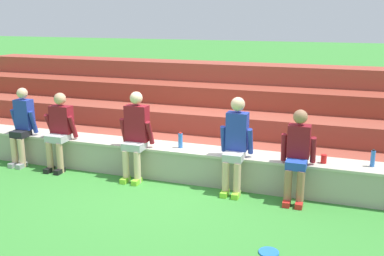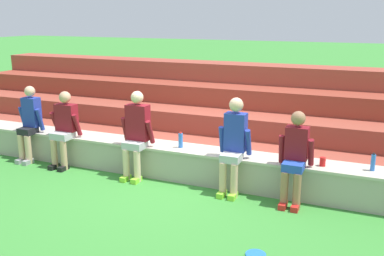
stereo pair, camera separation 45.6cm
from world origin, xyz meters
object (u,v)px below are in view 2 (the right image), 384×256
(person_right_of_center, at_px, (234,143))
(water_bottle_center_gap, at_px, (181,140))
(person_far_left, at_px, (29,122))
(person_far_right, at_px, (295,156))
(frisbee, at_px, (256,255))
(plastic_cup_left_end, at_px, (323,162))
(person_center, at_px, (136,132))
(person_left_of_center, at_px, (64,127))
(water_bottle_near_right, at_px, (373,162))

(person_right_of_center, relative_size, water_bottle_center_gap, 5.57)
(person_far_left, height_order, person_far_right, person_far_left)
(person_right_of_center, height_order, person_far_right, person_right_of_center)
(frisbee, bearing_deg, plastic_cup_left_end, 76.14)
(water_bottle_center_gap, xyz_separation_m, plastic_cup_left_end, (2.27, -0.03, -0.06))
(plastic_cup_left_end, distance_m, frisbee, 2.03)
(person_far_left, distance_m, person_right_of_center, 3.95)
(person_center, distance_m, person_far_right, 2.60)
(person_left_of_center, distance_m, water_bottle_near_right, 5.12)
(person_right_of_center, relative_size, person_far_right, 1.09)
(person_far_left, height_order, water_bottle_near_right, person_far_left)
(person_right_of_center, relative_size, plastic_cup_left_end, 11.40)
(person_left_of_center, xyz_separation_m, person_center, (1.48, -0.00, 0.05))
(person_far_left, xyz_separation_m, person_center, (2.28, -0.01, 0.05))
(person_far_left, distance_m, person_far_right, 4.88)
(person_left_of_center, distance_m, person_far_right, 4.08)
(person_far_left, relative_size, frisbee, 5.95)
(person_right_of_center, height_order, plastic_cup_left_end, person_right_of_center)
(person_far_left, height_order, person_right_of_center, person_right_of_center)
(frisbee, bearing_deg, person_far_left, 160.70)
(person_right_of_center, bearing_deg, water_bottle_near_right, 7.83)
(person_far_right, relative_size, water_bottle_near_right, 5.25)
(person_far_left, distance_m, plastic_cup_left_end, 5.24)
(person_center, distance_m, plastic_cup_left_end, 2.97)
(water_bottle_center_gap, bearing_deg, person_center, -159.84)
(person_far_left, bearing_deg, frisbee, -19.30)
(water_bottle_near_right, distance_m, frisbee, 2.35)
(water_bottle_near_right, height_order, frisbee, water_bottle_near_right)
(person_far_left, xyz_separation_m, water_bottle_near_right, (5.91, 0.28, -0.08))
(water_bottle_center_gap, distance_m, water_bottle_near_right, 2.94)
(person_center, relative_size, frisbee, 6.23)
(person_far_right, height_order, plastic_cup_left_end, person_far_right)
(frisbee, bearing_deg, person_right_of_center, 116.12)
(person_far_right, bearing_deg, person_center, 179.55)
(water_bottle_near_right, height_order, plastic_cup_left_end, water_bottle_near_right)
(person_far_right, xyz_separation_m, frisbee, (-0.11, -1.64, -0.71))
(person_right_of_center, relative_size, frisbee, 6.24)
(person_far_left, relative_size, person_far_right, 1.04)
(person_far_left, relative_size, water_bottle_center_gap, 5.31)
(person_far_right, bearing_deg, person_right_of_center, 176.95)
(person_far_left, xyz_separation_m, person_far_right, (4.88, -0.04, -0.02))
(person_far_right, xyz_separation_m, water_bottle_near_right, (1.03, 0.32, -0.06))
(person_center, bearing_deg, water_bottle_near_right, 4.70)
(person_far_right, relative_size, plastic_cup_left_end, 10.48)
(person_center, bearing_deg, person_left_of_center, 179.83)
(person_center, distance_m, water_bottle_center_gap, 0.74)
(person_right_of_center, height_order, water_bottle_near_right, person_right_of_center)
(person_left_of_center, bearing_deg, frisbee, -22.69)
(water_bottle_near_right, xyz_separation_m, frisbee, (-1.14, -1.96, -0.65))
(person_left_of_center, height_order, person_far_right, person_left_of_center)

